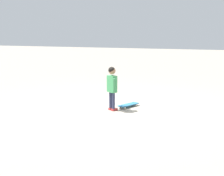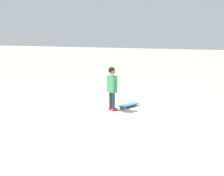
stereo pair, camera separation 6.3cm
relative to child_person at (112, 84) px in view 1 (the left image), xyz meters
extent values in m
plane|color=#9E9384|center=(-0.06, 0.48, -0.66)|extent=(50.00, 50.00, 0.00)
cylinder|color=#2D3351|center=(-0.05, 0.03, -0.42)|extent=(0.08, 0.08, 0.42)
cube|color=#B73333|center=(-0.03, 0.05, -0.63)|extent=(0.15, 0.17, 0.05)
cylinder|color=#2D3351|center=(0.05, -0.03, -0.42)|extent=(0.08, 0.08, 0.42)
cube|color=#B73333|center=(0.06, -0.01, -0.63)|extent=(0.15, 0.17, 0.05)
cube|color=#3F9959|center=(0.00, 0.00, -0.01)|extent=(0.28, 0.25, 0.40)
cylinder|color=#3F9959|center=(-0.08, 0.17, -0.01)|extent=(0.06, 0.06, 0.32)
cylinder|color=#3F9959|center=(0.10, -0.14, -0.01)|extent=(0.06, 0.06, 0.32)
sphere|color=#9E7051|center=(0.00, 0.00, 0.31)|extent=(0.17, 0.17, 0.17)
sphere|color=black|center=(-0.01, -0.01, 0.32)|extent=(0.16, 0.16, 0.16)
cube|color=teal|center=(0.28, 0.44, -0.59)|extent=(0.44, 0.64, 0.02)
cube|color=#B7B7BC|center=(0.38, 0.63, -0.61)|extent=(0.11, 0.08, 0.02)
cube|color=#B7B7BC|center=(0.19, 0.24, -0.61)|extent=(0.11, 0.08, 0.02)
cylinder|color=beige|center=(0.31, 0.67, -0.63)|extent=(0.05, 0.06, 0.06)
cylinder|color=beige|center=(0.45, 0.60, -0.63)|extent=(0.05, 0.06, 0.06)
cylinder|color=beige|center=(0.12, 0.27, -0.63)|extent=(0.05, 0.06, 0.06)
cylinder|color=beige|center=(0.26, 0.21, -0.63)|extent=(0.05, 0.06, 0.06)
camera|label=1|loc=(2.42, -6.64, 1.24)|focal=48.29mm
camera|label=2|loc=(2.48, -6.62, 1.24)|focal=48.29mm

